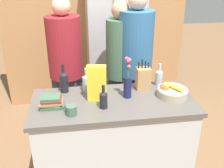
# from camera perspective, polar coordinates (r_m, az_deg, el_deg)

# --- Properties ---
(kitchen_island) EXTENTS (1.43, 0.66, 0.89)m
(kitchen_island) POSITION_cam_1_polar(r_m,az_deg,el_deg) (2.53, 0.28, -12.48)
(kitchen_island) COLOR silver
(kitchen_island) RESTS_ON ground_plane
(back_wall_wood) EXTENTS (2.63, 0.12, 2.60)m
(back_wall_wood) POSITION_cam_1_polar(r_m,az_deg,el_deg) (3.84, -3.82, 14.51)
(back_wall_wood) COLOR #AD7A4C
(back_wall_wood) RESTS_ON ground_plane
(refrigerator) EXTENTS (0.72, 0.62, 2.03)m
(refrigerator) POSITION_cam_1_polar(r_m,az_deg,el_deg) (3.58, 0.54, 9.12)
(refrigerator) COLOR #B7B7BC
(refrigerator) RESTS_ON ground_plane
(fruit_bowl) EXTENTS (0.28, 0.28, 0.11)m
(fruit_bowl) POSITION_cam_1_polar(r_m,az_deg,el_deg) (2.41, 12.82, -1.55)
(fruit_bowl) COLOR tan
(fruit_bowl) RESTS_ON kitchen_island
(knife_block) EXTENTS (0.13, 0.11, 0.29)m
(knife_block) POSITION_cam_1_polar(r_m,az_deg,el_deg) (2.48, 6.78, 1.27)
(knife_block) COLOR tan
(knife_block) RESTS_ON kitchen_island
(flower_vase) EXTENTS (0.07, 0.07, 0.38)m
(flower_vase) POSITION_cam_1_polar(r_m,az_deg,el_deg) (2.29, 3.43, 0.55)
(flower_vase) COLOR #191E4C
(flower_vase) RESTS_ON kitchen_island
(cereal_box) EXTENTS (0.17, 0.08, 0.32)m
(cereal_box) POSITION_cam_1_polar(r_m,az_deg,el_deg) (2.24, -3.34, 0.18)
(cereal_box) COLOR yellow
(cereal_box) RESTS_ON kitchen_island
(coffee_mug) EXTENTS (0.10, 0.10, 0.08)m
(coffee_mug) POSITION_cam_1_polar(r_m,az_deg,el_deg) (2.09, -8.89, -5.65)
(coffee_mug) COLOR #42664C
(coffee_mug) RESTS_ON kitchen_island
(book_stack) EXTENTS (0.20, 0.15, 0.10)m
(book_stack) POSITION_cam_1_polar(r_m,az_deg,el_deg) (2.22, -13.03, -3.79)
(book_stack) COLOR #3D6047
(book_stack) RESTS_ON kitchen_island
(bottle_oil) EXTENTS (0.08, 0.08, 0.27)m
(bottle_oil) POSITION_cam_1_polar(r_m,az_deg,el_deg) (2.44, -10.44, 0.63)
(bottle_oil) COLOR black
(bottle_oil) RESTS_ON kitchen_island
(bottle_vinegar) EXTENTS (0.08, 0.08, 0.23)m
(bottle_vinegar) POSITION_cam_1_polar(r_m,az_deg,el_deg) (2.43, -5.56, 0.38)
(bottle_vinegar) COLOR #B2BCC1
(bottle_vinegar) RESTS_ON kitchen_island
(bottle_wine) EXTENTS (0.07, 0.07, 0.20)m
(bottle_wine) POSITION_cam_1_polar(r_m,az_deg,el_deg) (2.14, -1.87, -3.30)
(bottle_wine) COLOR black
(bottle_wine) RESTS_ON kitchen_island
(bottle_water) EXTENTS (0.07, 0.07, 0.22)m
(bottle_water) POSITION_cam_1_polar(r_m,az_deg,el_deg) (2.58, 10.19, 1.55)
(bottle_water) COLOR #B2BCC1
(bottle_water) RESTS_ON kitchen_island
(person_at_sink) EXTENTS (0.37, 0.37, 1.68)m
(person_at_sink) POSITION_cam_1_polar(r_m,az_deg,el_deg) (3.00, -10.04, 4.07)
(person_at_sink) COLOR #383842
(person_at_sink) RESTS_ON ground_plane
(person_in_blue) EXTENTS (0.31, 0.31, 1.64)m
(person_in_blue) POSITION_cam_1_polar(r_m,az_deg,el_deg) (2.99, 1.68, 4.11)
(person_in_blue) COLOR #383842
(person_in_blue) RESTS_ON ground_plane
(person_in_red_tee) EXTENTS (0.38, 0.38, 1.75)m
(person_in_red_tee) POSITION_cam_1_polar(r_m,az_deg,el_deg) (2.94, 5.06, 4.77)
(person_in_red_tee) COLOR #383842
(person_in_red_tee) RESTS_ON ground_plane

